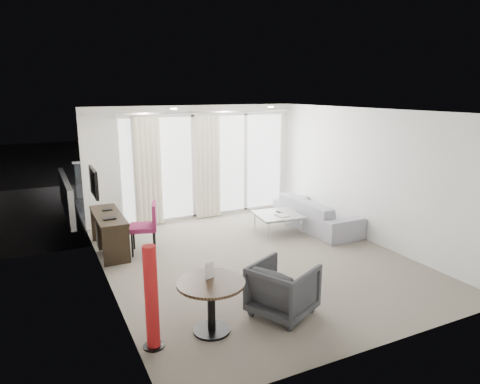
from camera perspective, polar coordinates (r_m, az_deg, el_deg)
name	(u,v)px	position (r m, az deg, el deg)	size (l,w,h in m)	color
floor	(255,259)	(7.70, 1.98, -8.92)	(5.00, 6.00, 0.00)	#6B6356
ceiling	(256,111)	(7.14, 2.15, 10.78)	(5.00, 6.00, 0.00)	white
wall_left	(104,205)	(6.55, -17.65, -1.60)	(0.00, 6.00, 2.60)	silver
wall_right	(368,176)	(8.74, 16.69, 2.12)	(0.00, 6.00, 2.60)	silver
wall_front	(384,242)	(4.97, 18.62, -6.39)	(5.00, 0.00, 2.60)	silver
window_panel	(207,166)	(10.12, -4.40, 3.53)	(4.00, 0.02, 2.38)	white
window_frame	(207,166)	(10.10, -4.37, 3.52)	(4.10, 0.06, 2.44)	white
curtain_left	(148,172)	(9.53, -12.17, 2.66)	(0.60, 0.20, 2.38)	beige
curtain_right	(208,167)	(9.95, -4.32, 3.36)	(0.60, 0.20, 2.38)	beige
curtain_track	(196,112)	(9.72, -5.84, 10.52)	(4.80, 0.04, 0.04)	#B2B2B7
downlight_a	(174,109)	(8.27, -8.84, 10.92)	(0.12, 0.12, 0.02)	#FFE0B2
downlight_b	(271,107)	(9.12, 4.11, 11.25)	(0.12, 0.12, 0.02)	#FFE0B2
desk	(109,233)	(8.30, -17.03, -5.24)	(0.48, 1.52, 0.71)	black
tv	(94,182)	(7.95, -18.94, 1.24)	(0.05, 0.80, 0.50)	black
desk_chair	(143,228)	(8.05, -12.80, -4.71)	(0.51, 0.48, 0.94)	maroon
round_table	(211,307)	(5.44, -3.84, -15.03)	(0.84, 0.84, 0.67)	#2F1F12
menu_card	(209,274)	(5.36, -4.09, -10.91)	(0.12, 0.02, 0.22)	white
red_lamp	(151,298)	(5.11, -11.72, -13.65)	(0.25, 0.25, 1.25)	#A41617
tub_armchair	(283,289)	(5.84, 5.74, -12.76)	(0.76, 0.78, 0.71)	#303134
coffee_table	(277,223)	(9.06, 5.02, -4.15)	(0.89, 0.89, 0.40)	gray
remote	(279,214)	(9.12, 5.25, -3.00)	(0.06, 0.18, 0.02)	black
magazine	(282,218)	(8.90, 5.63, -3.41)	(0.24, 0.31, 0.02)	gray
sofa	(316,213)	(9.44, 10.12, -2.80)	(2.23, 0.87, 0.65)	gray
terrace_slab	(187,203)	(11.77, -7.02, -1.40)	(5.60, 3.00, 0.12)	#4D4D50
rattan_chair_a	(212,187)	(11.61, -3.76, 0.72)	(0.53, 0.53, 0.77)	brown
rattan_chair_b	(222,180)	(12.32, -2.41, 1.60)	(0.56, 0.56, 0.83)	brown
rattan_table	(226,188)	(12.16, -1.95, 0.58)	(0.46, 0.46, 0.46)	brown
balustrade	(171,173)	(13.00, -9.19, 2.46)	(5.50, 0.06, 1.05)	#B2B2B7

